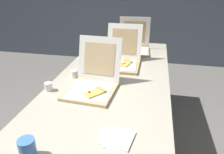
{
  "coord_description": "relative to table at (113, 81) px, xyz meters",
  "views": [
    {
      "loc": [
        0.31,
        -1.02,
        1.49
      ],
      "look_at": [
        0.02,
        0.42,
        0.8
      ],
      "focal_mm": 34.48,
      "sensor_mm": 36.0,
      "label": 1
    }
  ],
  "objects": [
    {
      "name": "napkin_pile",
      "position": [
        0.17,
        -0.76,
        0.05
      ],
      "size": [
        0.19,
        0.17,
        0.01
      ],
      "color": "white",
      "rests_on": "table"
    },
    {
      "name": "pizza_box_front",
      "position": [
        -0.1,
        -0.27,
        0.1
      ],
      "size": [
        0.36,
        0.45,
        0.34
      ],
      "rotation": [
        0.0,
        0.0,
        -0.07
      ],
      "color": "tan",
      "rests_on": "table"
    },
    {
      "name": "cup_white_near_center",
      "position": [
        -0.31,
        -0.1,
        0.08
      ],
      "size": [
        0.06,
        0.06,
        0.06
      ],
      "primitive_type": "cylinder",
      "color": "white",
      "rests_on": "table"
    },
    {
      "name": "table",
      "position": [
        0.0,
        0.0,
        0.0
      ],
      "size": [
        0.9,
        2.08,
        0.74
      ],
      "color": "#BCB29E",
      "rests_on": "ground"
    },
    {
      "name": "pizza_box_middle",
      "position": [
        0.03,
        0.25,
        0.1
      ],
      "size": [
        0.34,
        0.44,
        0.34
      ],
      "rotation": [
        0.0,
        0.0,
        0.01
      ],
      "color": "tan",
      "rests_on": "table"
    },
    {
      "name": "cup_white_near_left",
      "position": [
        -0.41,
        -0.35,
        0.08
      ],
      "size": [
        0.06,
        0.06,
        0.06
      ],
      "primitive_type": "cylinder",
      "color": "white",
      "rests_on": "table"
    },
    {
      "name": "pizza_box_back",
      "position": [
        0.09,
        0.67,
        0.1
      ],
      "size": [
        0.36,
        0.36,
        0.35
      ],
      "rotation": [
        0.0,
        0.0,
        0.07
      ],
      "color": "tan",
      "rests_on": "table"
    },
    {
      "name": "cup_printed_front",
      "position": [
        -0.2,
        -0.95,
        0.1
      ],
      "size": [
        0.08,
        0.08,
        0.1
      ],
      "primitive_type": "cylinder",
      "color": "#477FCC",
      "rests_on": "table"
    }
  ]
}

